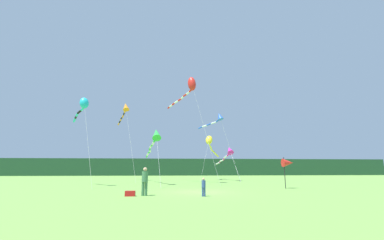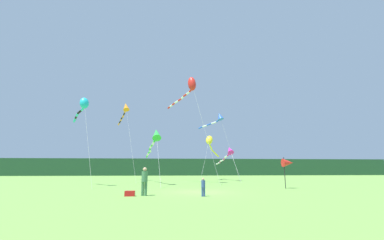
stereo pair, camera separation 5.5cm
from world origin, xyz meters
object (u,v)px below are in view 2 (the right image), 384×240
Objects in this scene: cooler_box at (130,193)px; kite_yellow at (210,142)px; kite_orange at (125,109)px; person_adult at (144,180)px; kite_magenta at (228,153)px; kite_green at (155,137)px; person_child at (203,186)px; banner_flag_pole at (288,163)px; kite_cyan at (83,105)px; kite_blue at (218,118)px; kite_red at (190,86)px.

cooler_box is 0.06× the size of kite_yellow.
kite_yellow is 0.88× the size of kite_orange.
kite_magenta is (9.53, 18.26, 2.87)m from person_adult.
kite_magenta is 1.00× the size of kite_green.
person_child reaches higher than cooler_box.
person_child is at bearing -107.65° from kite_magenta.
kite_magenta is 12.32m from kite_green.
banner_flag_pole is (7.85, 5.23, 1.47)m from person_child.
kite_yellow is 18.87m from kite_cyan.
kite_yellow reaches higher than person_adult.
kite_cyan is 18.25m from kite_blue.
kite_blue reaches higher than cooler_box.
person_child is 23.43m from kite_orange.
kite_green is (-7.46, -9.88, -0.62)m from kite_yellow.
person_child is 0.13× the size of kite_cyan.
kite_green is (0.72, 10.80, 4.75)m from cooler_box.
person_child is 0.10× the size of kite_green.
kite_orange is (-4.95, 19.08, 8.97)m from person_adult.
banner_flag_pole is (12.15, 4.71, 1.91)m from cooler_box.
kite_blue is at bearing 55.89° from kite_red.
kite_red reaches higher than kite_magenta.
kite_cyan reaches higher than kite_magenta.
kite_red is 7.37m from kite_green.
banner_flag_pole is 0.26× the size of kite_yellow.
person_child is 21.34m from kite_blue.
kite_blue is (4.74, 19.15, 8.14)m from person_child.
kite_red is at bearing 17.46° from kite_cyan.
banner_flag_pole is 0.23× the size of kite_orange.
kite_red is (4.54, 11.98, 10.94)m from cooler_box.
kite_magenta is (2.15, -2.26, -1.72)m from kite_yellow.
kite_magenta is (-1.82, 13.71, 1.74)m from banner_flag_pole.
person_child is 0.42× the size of banner_flag_pole.
kite_cyan is 0.89× the size of kite_blue.
cooler_box is at bearing -110.77° from kite_red.
person_child is at bearing -91.08° from kite_red.
kite_yellow is 1.01× the size of kite_blue.
kite_green is at bearing 17.61° from kite_cyan.
person_child is (3.50, -0.69, -0.34)m from person_adult.
kite_green reaches higher than cooler_box.
kite_red is (0.24, 12.50, 10.50)m from person_child.
banner_flag_pole is 0.30× the size of kite_cyan.
person_child is at bearing -72.44° from kite_green.
kite_green is at bearing 151.96° from banner_flag_pole.
kite_magenta is at bearing 30.74° from kite_cyan.
kite_orange is at bearing 113.15° from person_child.
kite_red is (-7.61, 7.27, 9.03)m from banner_flag_pole.
kite_red is at bearing 69.23° from cooler_box.
kite_red is 1.13× the size of kite_green.
kite_orange is 10.95m from kite_green.
banner_flag_pole reaches higher than person_adult.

